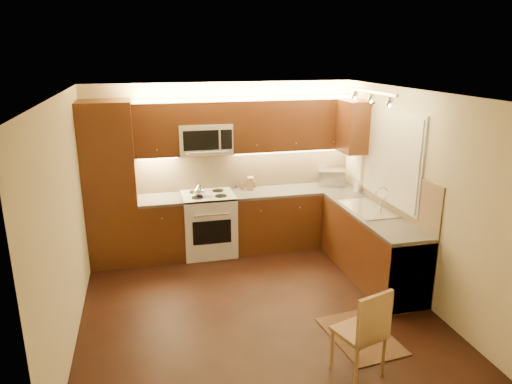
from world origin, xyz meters
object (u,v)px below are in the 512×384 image
object	(u,v)px
knife_block	(251,183)
microwave	(205,139)
sink	(369,204)
dining_chair	(359,330)
soap_bottle	(358,186)
kettle	(199,190)
stove	(209,224)
toaster_oven	(331,177)

from	to	relation	value
knife_block	microwave	bearing A→B (deg)	-164.35
sink	dining_chair	xyz separation A→B (m)	(-1.04, -1.96, -0.53)
soap_bottle	sink	bearing A→B (deg)	-129.02
kettle	soap_bottle	size ratio (longest dim) A/B	1.04
stove	kettle	world-z (taller)	kettle
stove	toaster_oven	bearing A→B (deg)	3.69
dining_chair	stove	bearing A→B (deg)	89.94
microwave	kettle	world-z (taller)	microwave
kettle	knife_block	size ratio (longest dim) A/B	0.97
soap_bottle	stove	bearing A→B (deg)	148.03
sink	stove	bearing A→B (deg)	150.64
microwave	toaster_oven	distance (m)	2.10
kettle	toaster_oven	size ratio (longest dim) A/B	0.48
microwave	sink	bearing A→B (deg)	-32.21
kettle	knife_block	bearing A→B (deg)	-2.07
knife_block	soap_bottle	world-z (taller)	knife_block
kettle	toaster_oven	distance (m)	2.12
stove	soap_bottle	size ratio (longest dim) A/B	4.99
knife_block	soap_bottle	distance (m)	1.62
soap_bottle	dining_chair	distance (m)	3.07
sink	toaster_oven	world-z (taller)	toaster_oven
stove	microwave	xyz separation A→B (m)	(0.00, 0.14, 1.26)
sink	soap_bottle	bearing A→B (deg)	74.37
kettle	dining_chair	size ratio (longest dim) A/B	0.21
toaster_oven	soap_bottle	world-z (taller)	toaster_oven
stove	knife_block	distance (m)	0.88
stove	knife_block	bearing A→B (deg)	13.07
microwave	toaster_oven	bearing A→B (deg)	-0.22
toaster_oven	dining_chair	xyz separation A→B (m)	(-1.02, -3.21, -0.57)
stove	soap_bottle	world-z (taller)	soap_bottle
kettle	toaster_oven	bearing A→B (deg)	-12.37
microwave	kettle	size ratio (longest dim) A/B	3.95
stove	sink	size ratio (longest dim) A/B	1.07
microwave	dining_chair	bearing A→B (deg)	-73.44
knife_block	kettle	bearing A→B (deg)	-150.57
stove	sink	world-z (taller)	sink
toaster_oven	soap_bottle	distance (m)	0.52
microwave	knife_block	size ratio (longest dim) A/B	3.84
kettle	soap_bottle	bearing A→B (deg)	-24.13
stove	soap_bottle	bearing A→B (deg)	-8.58
toaster_oven	knife_block	distance (m)	1.30
kettle	dining_chair	world-z (taller)	kettle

